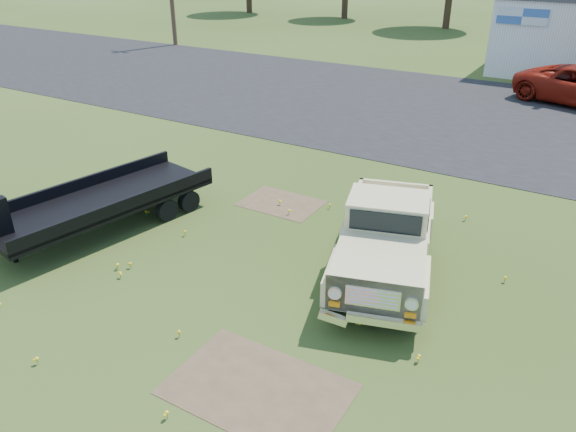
# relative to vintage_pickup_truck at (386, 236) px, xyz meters

# --- Properties ---
(ground) EXTENTS (140.00, 140.00, 0.00)m
(ground) POSITION_rel_vintage_pickup_truck_xyz_m (-1.91, -1.52, -0.95)
(ground) COLOR #2D4215
(ground) RESTS_ON ground
(asphalt_lot) EXTENTS (90.00, 14.00, 0.02)m
(asphalt_lot) POSITION_rel_vintage_pickup_truck_xyz_m (-1.91, 13.48, -0.95)
(asphalt_lot) COLOR black
(asphalt_lot) RESTS_ON ground
(dirt_patch_a) EXTENTS (3.00, 2.00, 0.01)m
(dirt_patch_a) POSITION_rel_vintage_pickup_truck_xyz_m (-0.41, -4.52, -0.95)
(dirt_patch_a) COLOR brown
(dirt_patch_a) RESTS_ON ground
(dirt_patch_b) EXTENTS (2.20, 1.60, 0.01)m
(dirt_patch_b) POSITION_rel_vintage_pickup_truck_xyz_m (-3.91, 1.98, -0.95)
(dirt_patch_b) COLOR brown
(dirt_patch_b) RESTS_ON ground
(vintage_pickup_truck) EXTENTS (3.43, 5.59, 1.90)m
(vintage_pickup_truck) POSITION_rel_vintage_pickup_truck_xyz_m (0.00, 0.00, 0.00)
(vintage_pickup_truck) COLOR tan
(vintage_pickup_truck) RESTS_ON ground
(flatbed_trailer) EXTENTS (3.27, 6.57, 1.71)m
(flatbed_trailer) POSITION_rel_vintage_pickup_truck_xyz_m (-7.14, -1.63, -0.09)
(flatbed_trailer) COLOR black
(flatbed_trailer) RESTS_ON ground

